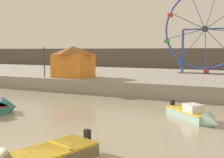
# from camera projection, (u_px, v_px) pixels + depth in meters

# --- Properties ---
(quay_promenade) EXTENTS (110.00, 19.50, 1.29)m
(quay_promenade) POSITION_uv_depth(u_px,v_px,m) (160.00, 80.00, 33.24)
(quay_promenade) COLOR gray
(quay_promenade) RESTS_ON ground_plane
(distant_town_skyline) EXTENTS (140.00, 3.00, 4.40)m
(distant_town_skyline) POSITION_uv_depth(u_px,v_px,m) (195.00, 60.00, 53.68)
(distant_town_skyline) COLOR #564C47
(distant_town_skyline) RESTS_ON ground_plane
(motorboat_seafoam) EXTENTS (3.77, 3.72, 1.17)m
(motorboat_seafoam) POSITION_uv_depth(u_px,v_px,m) (195.00, 115.00, 16.49)
(motorboat_seafoam) COLOR #93BCAD
(motorboat_seafoam) RESTS_ON ground_plane
(ferris_wheel_blue_frame) EXTENTS (9.62, 1.20, 9.93)m
(ferris_wheel_blue_frame) POSITION_uv_depth(u_px,v_px,m) (205.00, 31.00, 33.35)
(ferris_wheel_blue_frame) COLOR #334CA8
(ferris_wheel_blue_frame) RESTS_ON quay_promenade
(carnival_booth_orange_canopy) EXTENTS (3.89, 3.34, 3.15)m
(carnival_booth_orange_canopy) POSITION_uv_depth(u_px,v_px,m) (73.00, 61.00, 29.31)
(carnival_booth_orange_canopy) COLOR orange
(carnival_booth_orange_canopy) RESTS_ON quay_promenade
(promenade_lamp_near) EXTENTS (0.32, 0.32, 3.31)m
(promenade_lamp_near) POSITION_uv_depth(u_px,v_px,m) (44.00, 55.00, 29.52)
(promenade_lamp_near) COLOR #2D2D33
(promenade_lamp_near) RESTS_ON quay_promenade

